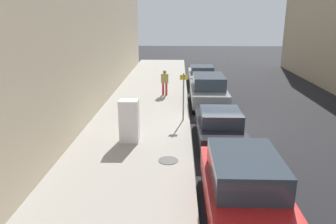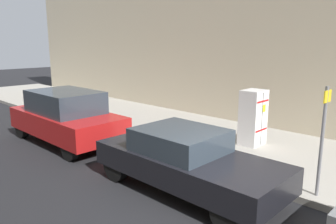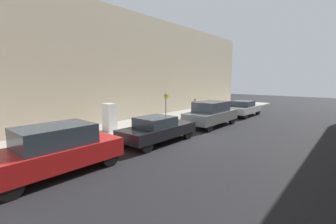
{
  "view_description": "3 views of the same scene",
  "coord_description": "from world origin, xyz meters",
  "px_view_note": "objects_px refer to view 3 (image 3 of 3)",
  "views": [
    {
      "loc": [
        -2.08,
        -14.52,
        5.12
      ],
      "look_at": [
        -2.55,
        -0.87,
        1.0
      ],
      "focal_mm": 35.0,
      "sensor_mm": 36.0,
      "label": 1
    },
    {
      "loc": [
        4.85,
        2.76,
        3.29
      ],
      "look_at": [
        -2.38,
        -4.22,
        1.14
      ],
      "focal_mm": 35.0,
      "sensor_mm": 36.0,
      "label": 2
    },
    {
      "loc": [
        7.55,
        -10.23,
        3.32
      ],
      "look_at": [
        -0.29,
        -1.03,
        1.57
      ],
      "focal_mm": 24.0,
      "sensor_mm": 36.0,
      "label": 3
    }
  ],
  "objects_px": {
    "discarded_refrigerator": "(109,117)",
    "parked_sedan_dark": "(158,129)",
    "parked_sedan_silver": "(243,108)",
    "parked_suv_red": "(56,149)",
    "pedestrian_walking_far": "(195,106)",
    "street_sign_post": "(166,109)",
    "parked_suv_gray": "(211,113)"
  },
  "relations": [
    {
      "from": "parked_suv_red",
      "to": "parked_sedan_dark",
      "type": "bearing_deg",
      "value": 90.0
    },
    {
      "from": "discarded_refrigerator",
      "to": "parked_sedan_silver",
      "type": "height_order",
      "value": "discarded_refrigerator"
    },
    {
      "from": "discarded_refrigerator",
      "to": "parked_suv_red",
      "type": "relative_size",
      "value": 0.39
    },
    {
      "from": "parked_sedan_dark",
      "to": "street_sign_post",
      "type": "bearing_deg",
      "value": 121.93
    },
    {
      "from": "discarded_refrigerator",
      "to": "parked_sedan_silver",
      "type": "xyz_separation_m",
      "value": [
        3.66,
        11.94,
        -0.27
      ]
    },
    {
      "from": "street_sign_post",
      "to": "parked_sedan_silver",
      "type": "xyz_separation_m",
      "value": [
        1.47,
        9.15,
        -0.71
      ]
    },
    {
      "from": "street_sign_post",
      "to": "parked_suv_gray",
      "type": "bearing_deg",
      "value": 65.72
    },
    {
      "from": "street_sign_post",
      "to": "parked_sedan_dark",
      "type": "xyz_separation_m",
      "value": [
        1.47,
        -2.36,
        -0.72
      ]
    },
    {
      "from": "parked_sedan_dark",
      "to": "parked_sedan_silver",
      "type": "bearing_deg",
      "value": 90.0
    },
    {
      "from": "discarded_refrigerator",
      "to": "pedestrian_walking_far",
      "type": "relative_size",
      "value": 1.08
    },
    {
      "from": "parked_suv_gray",
      "to": "parked_suv_red",
      "type": "bearing_deg",
      "value": -90.0
    },
    {
      "from": "discarded_refrigerator",
      "to": "parked_sedan_silver",
      "type": "bearing_deg",
      "value": 72.96
    },
    {
      "from": "parked_suv_red",
      "to": "parked_sedan_dark",
      "type": "relative_size",
      "value": 1.0
    },
    {
      "from": "pedestrian_walking_far",
      "to": "discarded_refrigerator",
      "type": "bearing_deg",
      "value": 146.81
    },
    {
      "from": "pedestrian_walking_far",
      "to": "parked_sedan_dark",
      "type": "bearing_deg",
      "value": 173.88
    },
    {
      "from": "street_sign_post",
      "to": "parked_sedan_dark",
      "type": "relative_size",
      "value": 0.52
    },
    {
      "from": "parked_sedan_silver",
      "to": "pedestrian_walking_far",
      "type": "bearing_deg",
      "value": -122.13
    },
    {
      "from": "parked_suv_gray",
      "to": "parked_sedan_silver",
      "type": "xyz_separation_m",
      "value": [
        0.0,
        5.89,
        -0.18
      ]
    },
    {
      "from": "street_sign_post",
      "to": "parked_suv_red",
      "type": "bearing_deg",
      "value": -79.05
    },
    {
      "from": "parked_sedan_dark",
      "to": "parked_sedan_silver",
      "type": "relative_size",
      "value": 1.03
    },
    {
      "from": "pedestrian_walking_far",
      "to": "parked_sedan_silver",
      "type": "relative_size",
      "value": 0.37
    },
    {
      "from": "pedestrian_walking_far",
      "to": "parked_sedan_silver",
      "type": "xyz_separation_m",
      "value": [
        2.58,
        4.11,
        -0.32
      ]
    },
    {
      "from": "parked_suv_red",
      "to": "parked_sedan_dark",
      "type": "height_order",
      "value": "parked_suv_red"
    },
    {
      "from": "discarded_refrigerator",
      "to": "street_sign_post",
      "type": "relative_size",
      "value": 0.75
    },
    {
      "from": "street_sign_post",
      "to": "parked_suv_red",
      "type": "distance_m",
      "value": 7.76
    },
    {
      "from": "discarded_refrigerator",
      "to": "pedestrian_walking_far",
      "type": "distance_m",
      "value": 7.9
    },
    {
      "from": "parked_suv_gray",
      "to": "parked_sedan_silver",
      "type": "bearing_deg",
      "value": 90.0
    },
    {
      "from": "parked_sedan_dark",
      "to": "discarded_refrigerator",
      "type": "bearing_deg",
      "value": -173.26
    },
    {
      "from": "street_sign_post",
      "to": "parked_sedan_silver",
      "type": "relative_size",
      "value": 0.53
    },
    {
      "from": "parked_suv_red",
      "to": "parked_sedan_silver",
      "type": "relative_size",
      "value": 1.03
    },
    {
      "from": "discarded_refrigerator",
      "to": "pedestrian_walking_far",
      "type": "height_order",
      "value": "discarded_refrigerator"
    },
    {
      "from": "discarded_refrigerator",
      "to": "parked_sedan_dark",
      "type": "relative_size",
      "value": 0.39
    }
  ]
}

